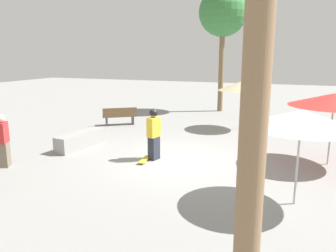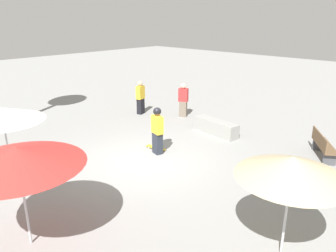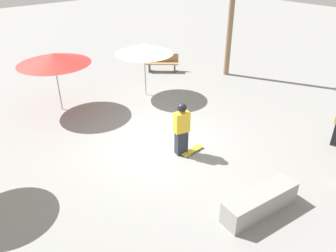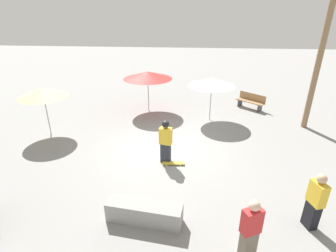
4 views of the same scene
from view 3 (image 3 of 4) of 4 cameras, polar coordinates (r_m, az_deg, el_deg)
The scene contains 7 objects.
ground_plane at distance 10.28m, azimuth -1.19°, elevation -3.46°, with size 60.00×60.00×0.00m, color gray.
skater_main at distance 9.49m, azimuth 2.38°, elevation -0.21°, with size 0.34×0.48×1.65m.
skateboard at distance 9.98m, azimuth 4.31°, elevation -4.25°, with size 0.28×0.82×0.07m.
concrete_ledge at distance 8.09m, azimuth 15.74°, elevation -12.68°, with size 0.77×2.06×0.56m.
bench_far at distance 16.44m, azimuth -1.03°, elevation 10.95°, with size 1.39×1.49×0.85m.
shade_umbrella_white at distance 13.22m, azimuth -4.15°, elevation 13.30°, with size 2.31×2.31×2.15m.
shade_umbrella_red at distance 12.51m, azimuth -19.30°, elevation 11.03°, with size 2.60×2.60×2.19m.
Camera 3 is at (-6.75, 5.45, 5.52)m, focal length 35.00 mm.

